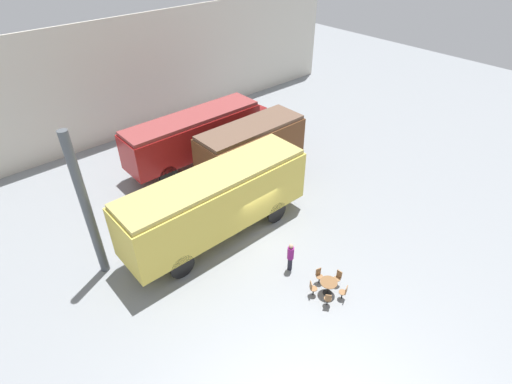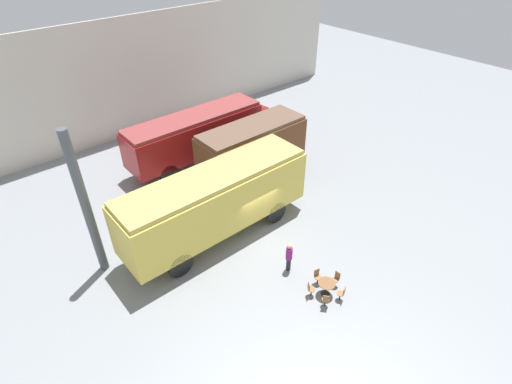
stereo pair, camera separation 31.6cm
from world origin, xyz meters
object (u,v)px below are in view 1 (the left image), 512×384
(cafe_chair_0, at_px, (312,288))
(streamlined_locomotive, at_px, (203,131))
(cafe_table_near, at_px, (328,284))
(visitor_person, at_px, (290,256))
(passenger_coach_wooden, at_px, (251,145))
(passenger_coach_vintage, at_px, (216,200))

(cafe_chair_0, bearing_deg, streamlined_locomotive, 107.88)
(streamlined_locomotive, xyz_separation_m, cafe_table_near, (-3.07, -14.46, -1.61))
(streamlined_locomotive, height_order, cafe_table_near, streamlined_locomotive)
(cafe_chair_0, height_order, visitor_person, visitor_person)
(passenger_coach_wooden, bearing_deg, passenger_coach_vintage, -147.58)
(passenger_coach_vintage, bearing_deg, cafe_chair_0, -83.67)
(passenger_coach_wooden, bearing_deg, cafe_chair_0, -115.66)
(passenger_coach_wooden, distance_m, visitor_person, 9.34)
(passenger_coach_vintage, xyz_separation_m, visitor_person, (1.13, -4.61, -1.53))
(passenger_coach_wooden, distance_m, cafe_table_near, 11.37)
(cafe_chair_0, distance_m, visitor_person, 1.99)
(passenger_coach_wooden, distance_m, cafe_chair_0, 11.26)
(passenger_coach_vintage, relative_size, visitor_person, 6.29)
(cafe_table_near, distance_m, visitor_person, 2.36)
(passenger_coach_wooden, height_order, passenger_coach_vintage, passenger_coach_vintage)
(streamlined_locomotive, distance_m, cafe_table_near, 14.87)
(cafe_table_near, relative_size, visitor_person, 0.48)
(cafe_table_near, bearing_deg, visitor_person, 96.21)
(cafe_table_near, bearing_deg, cafe_chair_0, 147.23)
(cafe_table_near, bearing_deg, passenger_coach_vintage, 101.30)
(visitor_person, bearing_deg, cafe_table_near, -83.79)
(visitor_person, bearing_deg, cafe_chair_0, -102.22)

